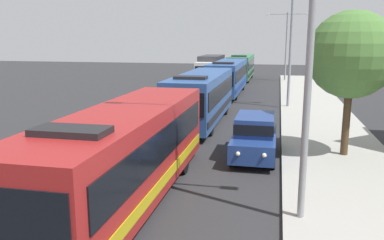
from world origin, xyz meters
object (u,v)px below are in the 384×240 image
Objects in this scene: white_suv at (255,135)px; streetlamp_mid at (291,36)px; bus_middle at (228,76)px; bus_fourth_in_line at (241,66)px; streetlamp_near at (312,24)px; roadside_tree at (352,55)px; bus_second_in_line at (202,96)px; box_truck_oncoming at (211,68)px; streetlamp_far at (287,39)px; bus_lead at (127,152)px.

streetlamp_mid is at bearing 82.77° from white_suv.
bus_fourth_in_line is (-0.00, 13.27, -0.00)m from bus_middle.
streetlamp_mid is (0.00, 19.50, -0.26)m from streetlamp_near.
bus_second_in_line is at bearing 141.48° from roadside_tree.
roadside_tree reaches higher than box_truck_oncoming.
streetlamp_near is (5.40, -26.16, 3.89)m from bus_middle.
streetlamp_near is 19.50m from streetlamp_mid.
bus_second_in_line is at bearing -101.71° from streetlamp_far.
streetlamp_near reaches higher than bus_middle.
streetlamp_far is at bearing 87.04° from white_suv.
white_suv is 30.50m from box_truck_oncoming.
bus_lead is 39.24m from streetlamp_far.
streetlamp_mid reaches higher than streetlamp_far.
white_suv is (3.70, 5.82, -0.66)m from bus_lead.
streetlamp_mid is at bearing -50.97° from bus_middle.
streetlamp_mid reaches higher than bus_lead.
white_suv is at bearing -83.67° from bus_fourth_in_line.
bus_fourth_in_line is at bearing 97.80° from streetlamp_near.
bus_second_in_line is 13.20m from bus_middle.
bus_lead is at bearing -105.69° from streetlamp_mid.
streetlamp_near is at bearing -90.00° from streetlamp_mid.
white_suv is 0.57× the size of box_truck_oncoming.
streetlamp_mid reaches higher than box_truck_oncoming.
roadside_tree is (2.19, 6.91, -1.07)m from streetlamp_near.
streetlamp_near is at bearing -67.38° from bus_second_in_line.
streetlamp_near is (8.70, -35.78, 3.87)m from box_truck_oncoming.
bus_fourth_in_line is 1.37× the size of streetlamp_far.
bus_lead is 2.46× the size of white_suv.
streetlamp_mid is 1.37× the size of roadside_tree.
streetlamp_near reaches higher than white_suv.
streetlamp_near is (5.40, -12.96, 3.90)m from bus_second_in_line.
bus_middle is 1.45× the size of streetlamp_far.
box_truck_oncoming is 37.03m from streetlamp_near.
streetlamp_mid is 1.06× the size of streetlamp_far.
bus_lead is 6.66m from streetlamp_near.
roadside_tree is at bearing -69.33° from box_truck_oncoming.
streetlamp_far is (1.70, 32.90, 4.03)m from white_suv.
bus_middle is at bearing 129.03° from streetlamp_mid.
roadside_tree is (2.19, -32.09, -0.55)m from streetlamp_far.
roadside_tree is at bearing -76.86° from bus_fourth_in_line.
bus_second_in_line is 14.57m from streetlamp_near.
bus_second_in_line is 0.92× the size of bus_middle.
white_suv is 0.53× the size of streetlamp_mid.
box_truck_oncoming is (-3.30, 35.50, 0.02)m from bus_lead.
bus_middle is 20.88m from roadside_tree.
streetlamp_near reaches higher than roadside_tree.
bus_lead is at bearing -90.00° from bus_middle.
bus_lead is at bearing -90.00° from bus_second_in_line.
streetlamp_near reaches higher than streetlamp_mid.
bus_lead is at bearing -138.86° from roadside_tree.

